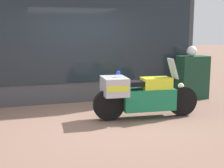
{
  "coord_description": "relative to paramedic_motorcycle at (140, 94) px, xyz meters",
  "views": [
    {
      "loc": [
        -1.62,
        -6.23,
        1.9
      ],
      "look_at": [
        0.42,
        0.4,
        0.7
      ],
      "focal_mm": 50.0,
      "sensor_mm": 36.0,
      "label": 1
    }
  ],
  "objects": [
    {
      "name": "shop_building",
      "position": [
        -1.25,
        2.08,
        1.57
      ],
      "size": [
        6.6,
        0.55,
        4.2
      ],
      "color": "#424247",
      "rests_on": "ground"
    },
    {
      "name": "paramedic_motorcycle",
      "position": [
        0.0,
        0.0,
        0.0
      ],
      "size": [
        2.36,
        0.72,
        1.3
      ],
      "rotation": [
        0.0,
        0.0,
        -0.07
      ],
      "color": "black",
      "rests_on": "ground"
    },
    {
      "name": "white_helmet",
      "position": [
        2.1,
        1.43,
        0.8
      ],
      "size": [
        0.28,
        0.28,
        0.28
      ],
      "primitive_type": "sphere",
      "color": "white",
      "rests_on": "utility_cabinet"
    },
    {
      "name": "window_display",
      "position": [
        -0.62,
        2.12,
        -0.05
      ],
      "size": [
        5.44,
        0.3,
        2.1
      ],
      "color": "slate",
      "rests_on": "ground"
    },
    {
      "name": "utility_cabinet",
      "position": [
        2.18,
        1.48,
        0.06
      ],
      "size": [
        0.81,
        0.52,
        1.2
      ],
      "primitive_type": "cube",
      "color": "#193D28",
      "rests_on": "ground"
    },
    {
      "name": "ground_plane",
      "position": [
        -0.9,
        0.09,
        -0.54
      ],
      "size": [
        60.0,
        60.0,
        0.0
      ],
      "primitive_type": "plane",
      "color": "#7A5B4C"
    }
  ]
}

